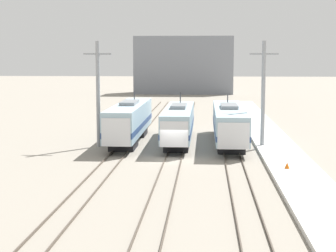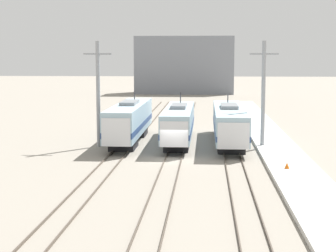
{
  "view_description": "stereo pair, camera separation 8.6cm",
  "coord_description": "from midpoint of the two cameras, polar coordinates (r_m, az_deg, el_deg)",
  "views": [
    {
      "loc": [
        2.72,
        -48.41,
        8.95
      ],
      "look_at": [
        -0.66,
        2.31,
        2.6
      ],
      "focal_mm": 60.0,
      "sensor_mm": 36.0,
      "label": 1
    },
    {
      "loc": [
        2.81,
        -48.41,
        8.95
      ],
      "look_at": [
        -0.66,
        2.31,
        2.6
      ],
      "focal_mm": 60.0,
      "sensor_mm": 36.0,
      "label": 2
    }
  ],
  "objects": [
    {
      "name": "traffic_cone",
      "position": [
        44.28,
        11.95,
        -3.94
      ],
      "size": [
        0.4,
        0.4,
        0.48
      ],
      "color": "orange",
      "rests_on": "platform"
    },
    {
      "name": "locomotive_center",
      "position": [
        57.31,
        1.02,
        0.23
      ],
      "size": [
        2.79,
        17.15,
        5.02
      ],
      "color": "#232326",
      "rests_on": "ground_plane"
    },
    {
      "name": "locomotive_far_right",
      "position": [
        57.5,
        6.19,
        0.23
      ],
      "size": [
        3.04,
        19.01,
        4.75
      ],
      "color": "#232326",
      "rests_on": "ground_plane"
    },
    {
      "name": "locomotive_far_left",
      "position": [
        58.39,
        -4.03,
        0.48
      ],
      "size": [
        2.88,
        18.29,
        5.15
      ],
      "color": "#232326",
      "rests_on": "ground_plane"
    },
    {
      "name": "ground_plane",
      "position": [
        49.31,
        0.54,
        -3.33
      ],
      "size": [
        400.0,
        400.0,
        0.0
      ],
      "primitive_type": "plane",
      "color": "gray"
    },
    {
      "name": "platform",
      "position": [
        49.68,
        11.78,
        -3.21
      ],
      "size": [
        4.0,
        120.0,
        0.33
      ],
      "color": "beige",
      "rests_on": "ground_plane"
    },
    {
      "name": "rail_pair_center",
      "position": [
        49.29,
        0.54,
        -3.25
      ],
      "size": [
        1.51,
        120.0,
        0.15
      ],
      "color": "#4C4238",
      "rests_on": "ground_plane"
    },
    {
      "name": "catenary_tower_left",
      "position": [
        55.69,
        -7.16,
        3.38
      ],
      "size": [
        2.75,
        0.39,
        10.4
      ],
      "color": "gray",
      "rests_on": "ground_plane"
    },
    {
      "name": "rail_pair_far_left",
      "position": [
        49.85,
        -5.42,
        -3.16
      ],
      "size": [
        1.51,
        120.0,
        0.15
      ],
      "color": "#4C4238",
      "rests_on": "ground_plane"
    },
    {
      "name": "rail_pair_far_right",
      "position": [
        49.27,
        6.56,
        -3.3
      ],
      "size": [
        1.51,
        120.0,
        0.15
      ],
      "color": "#4C4238",
      "rests_on": "ground_plane"
    },
    {
      "name": "depot_building",
      "position": [
        135.62,
        1.61,
        6.21
      ],
      "size": [
        23.32,
        9.62,
        13.58
      ],
      "color": "gray",
      "rests_on": "ground_plane"
    },
    {
      "name": "catenary_tower_right",
      "position": [
        54.96,
        9.6,
        3.29
      ],
      "size": [
        2.75,
        0.39,
        10.4
      ],
      "color": "gray",
      "rests_on": "ground_plane"
    }
  ]
}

